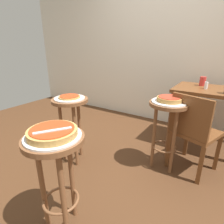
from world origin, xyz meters
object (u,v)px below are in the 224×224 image
at_px(stool_middle, 71,116).
at_px(pizza_server_knife, 53,130).
at_px(pizza_leftside, 169,99).
at_px(condiment_shaker, 206,85).
at_px(wooden_chair, 193,131).
at_px(dining_table, 210,100).
at_px(stool_leftside, 167,121).
at_px(cup_far_edge, 203,81).
at_px(serving_plate_middle, 70,98).
at_px(pizza_foreground, 53,132).
at_px(stool_foreground, 57,164).
at_px(pizza_middle, 69,97).
at_px(serving_plate_foreground, 53,136).
at_px(serving_plate_leftside, 169,102).

relative_size(stool_middle, pizza_server_knife, 3.42).
bearing_deg(pizza_server_knife, pizza_leftside, 16.80).
height_order(stool_middle, condiment_shaker, condiment_shaker).
bearing_deg(wooden_chair, dining_table, 85.83).
bearing_deg(stool_leftside, cup_far_edge, 79.77).
distance_m(dining_table, wooden_chair, 0.70).
height_order(serving_plate_middle, stool_leftside, serving_plate_middle).
bearing_deg(pizza_foreground, stool_foreground, -91.79).
xyz_separation_m(pizza_middle, cup_far_edge, (1.08, 1.35, 0.06)).
relative_size(cup_far_edge, pizza_server_knife, 0.54).
bearing_deg(serving_plate_foreground, pizza_middle, 128.84).
bearing_deg(stool_foreground, stool_middle, 128.84).
height_order(serving_plate_leftside, wooden_chair, wooden_chair).
relative_size(stool_middle, serving_plate_middle, 2.36).
bearing_deg(wooden_chair, pizza_middle, -155.45).
relative_size(stool_foreground, condiment_shaker, 8.63).
relative_size(stool_foreground, pizza_middle, 3.31).
height_order(pizza_foreground, stool_middle, pizza_foreground).
bearing_deg(pizza_middle, wooden_chair, 24.55).
bearing_deg(cup_far_edge, pizza_leftside, -100.23).
relative_size(pizza_foreground, cup_far_edge, 2.56).
height_order(pizza_foreground, pizza_leftside, same).
bearing_deg(pizza_foreground, condiment_shaker, 71.57).
xyz_separation_m(cup_far_edge, pizza_server_knife, (-0.51, -2.04, -0.02)).
bearing_deg(serving_plate_foreground, serving_plate_middle, 128.84).
xyz_separation_m(stool_foreground, pizza_foreground, (0.00, 0.00, 0.23)).
relative_size(serving_plate_middle, pizza_middle, 1.40).
bearing_deg(dining_table, serving_plate_leftside, -111.21).
bearing_deg(serving_plate_leftside, stool_middle, -154.12).
distance_m(serving_plate_foreground, dining_table, 2.01).
distance_m(serving_plate_foreground, stool_middle, 0.88).
height_order(dining_table, cup_far_edge, cup_far_edge).
bearing_deg(pizza_leftside, pizza_server_knife, -107.19).
relative_size(stool_foreground, wooden_chair, 0.88).
bearing_deg(serving_plate_leftside, cup_far_edge, 79.77).
bearing_deg(dining_table, condiment_shaker, -144.01).
xyz_separation_m(stool_leftside, dining_table, (0.30, 0.77, 0.08)).
relative_size(stool_middle, wooden_chair, 0.88).
xyz_separation_m(condiment_shaker, pizza_server_knife, (-0.58, -1.85, -0.01)).
distance_m(dining_table, pizza_server_knife, 2.02).
distance_m(serving_plate_foreground, pizza_server_knife, 0.07).
xyz_separation_m(dining_table, condiment_shaker, (-0.07, -0.05, 0.19)).
bearing_deg(pizza_leftside, pizza_middle, -154.12).
height_order(stool_foreground, cup_far_edge, cup_far_edge).
relative_size(pizza_leftside, wooden_chair, 0.29).
bearing_deg(stool_middle, pizza_middle, 45.00).
distance_m(pizza_foreground, pizza_leftside, 1.18).
xyz_separation_m(serving_plate_middle, dining_table, (1.22, 1.21, -0.13)).
distance_m(stool_foreground, pizza_foreground, 0.23).
xyz_separation_m(stool_foreground, pizza_middle, (-0.54, 0.67, 0.22)).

